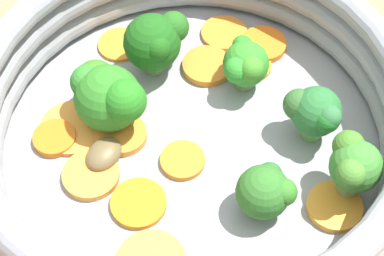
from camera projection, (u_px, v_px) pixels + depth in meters
ground_plane at (192, 153)px, 0.46m from camera, size 4.00×4.00×0.00m
skillet at (192, 147)px, 0.45m from camera, size 0.27×0.27×0.02m
skillet_rim_wall at (192, 115)px, 0.42m from camera, size 0.29×0.29×0.06m
skillet_rivet_left at (30, 254)px, 0.39m from camera, size 0.01×0.01×0.01m
carrot_slice_0 at (120, 45)px, 0.49m from camera, size 0.04×0.04×0.00m
carrot_slice_1 at (123, 135)px, 0.44m from camera, size 0.05×0.05×0.01m
carrot_slice_2 at (183, 160)px, 0.43m from camera, size 0.03×0.03×0.00m
carrot_slice_3 at (73, 128)px, 0.45m from camera, size 0.06×0.06×0.00m
carrot_slice_4 at (139, 203)px, 0.41m from camera, size 0.04×0.04×0.00m
carrot_slice_5 at (92, 177)px, 0.42m from camera, size 0.05×0.05×0.01m
carrot_slice_6 at (251, 65)px, 0.48m from camera, size 0.04×0.04×0.00m
carrot_slice_7 at (207, 66)px, 0.48m from camera, size 0.05×0.05×0.01m
carrot_slice_8 at (335, 207)px, 0.41m from camera, size 0.05×0.05×0.01m
carrot_slice_9 at (224, 33)px, 0.50m from camera, size 0.04×0.04×0.00m
carrot_slice_10 at (55, 138)px, 0.44m from camera, size 0.04×0.04×0.01m
carrot_slice_11 at (263, 45)px, 0.49m from camera, size 0.04×0.04×0.01m
broccoli_floret_0 at (315, 112)px, 0.42m from camera, size 0.04×0.04×0.04m
broccoli_floret_1 at (354, 166)px, 0.39m from camera, size 0.04×0.04×0.05m
broccoli_floret_2 at (158, 41)px, 0.46m from camera, size 0.04×0.05×0.05m
broccoli_floret_3 at (245, 65)px, 0.45m from camera, size 0.04×0.04×0.04m
broccoli_floret_4 at (107, 95)px, 0.43m from camera, size 0.06×0.05×0.05m
broccoli_floret_5 at (266, 191)px, 0.39m from camera, size 0.03×0.04×0.04m
mushroom_piece_0 at (101, 90)px, 0.46m from camera, size 0.03×0.03×0.01m
mushroom_piece_1 at (104, 154)px, 0.43m from camera, size 0.03×0.04×0.01m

